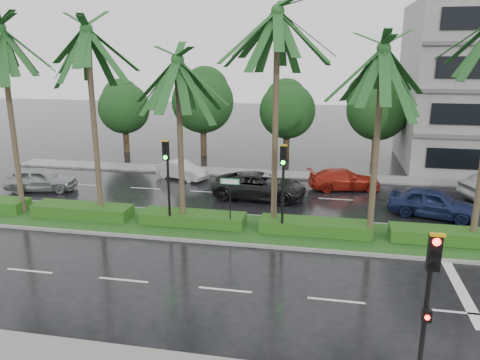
% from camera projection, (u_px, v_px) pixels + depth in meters
% --- Properties ---
extents(ground, '(120.00, 120.00, 0.00)m').
position_uv_depth(ground, '(249.00, 239.00, 21.89)').
color(ground, black).
rests_on(ground, ground).
extents(far_sidewalk, '(40.00, 2.00, 0.12)m').
position_uv_depth(far_sidewalk, '(278.00, 174.00, 33.23)').
color(far_sidewalk, gray).
rests_on(far_sidewalk, ground).
extents(median, '(36.00, 4.00, 0.15)m').
position_uv_depth(median, '(252.00, 229.00, 22.81)').
color(median, gray).
rests_on(median, ground).
extents(hedge, '(35.20, 1.40, 0.60)m').
position_uv_depth(hedge, '(253.00, 222.00, 22.71)').
color(hedge, '#154714').
rests_on(hedge, median).
extents(lane_markings, '(34.00, 13.06, 0.01)m').
position_uv_depth(lane_markings, '(314.00, 247.00, 20.91)').
color(lane_markings, silver).
rests_on(lane_markings, ground).
extents(palm_row, '(26.30, 4.20, 10.81)m').
position_uv_depth(palm_row, '(226.00, 48.00, 20.81)').
color(palm_row, '#3B3322').
rests_on(palm_row, median).
extents(signal_near, '(0.34, 0.45, 4.36)m').
position_uv_depth(signal_near, '(427.00, 307.00, 11.22)').
color(signal_near, black).
rests_on(signal_near, near_sidewalk).
extents(signal_median_left, '(0.34, 0.42, 4.36)m').
position_uv_depth(signal_median_left, '(167.00, 171.00, 22.12)').
color(signal_median_left, black).
rests_on(signal_median_left, median).
extents(signal_median_right, '(0.34, 0.42, 4.36)m').
position_uv_depth(signal_median_right, '(283.00, 177.00, 21.10)').
color(signal_median_right, black).
rests_on(signal_median_right, median).
extents(street_sign, '(0.95, 0.09, 2.60)m').
position_uv_depth(street_sign, '(230.00, 191.00, 21.97)').
color(street_sign, black).
rests_on(street_sign, median).
extents(bg_trees, '(32.83, 5.29, 7.64)m').
position_uv_depth(bg_trees, '(304.00, 103.00, 37.10)').
color(bg_trees, '#3A281A').
rests_on(bg_trees, ground).
extents(car_silver, '(2.57, 4.56, 1.47)m').
position_uv_depth(car_silver, '(41.00, 179.00, 29.32)').
color(car_silver, '#979A9E').
rests_on(car_silver, ground).
extents(car_white, '(2.60, 3.98, 1.24)m').
position_uv_depth(car_white, '(182.00, 170.00, 32.12)').
color(car_white, '#B1B1B1').
rests_on(car_white, ground).
extents(car_darkgrey, '(2.87, 5.67, 1.54)m').
position_uv_depth(car_darkgrey, '(259.00, 186.00, 27.78)').
color(car_darkgrey, black).
rests_on(car_darkgrey, ground).
extents(car_red, '(2.86, 4.82, 1.31)m').
position_uv_depth(car_red, '(344.00, 179.00, 29.64)').
color(car_red, '#9D1D11').
rests_on(car_red, ground).
extents(car_blue, '(3.01, 4.82, 1.53)m').
position_uv_depth(car_blue, '(433.00, 203.00, 24.63)').
color(car_blue, navy).
rests_on(car_blue, ground).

